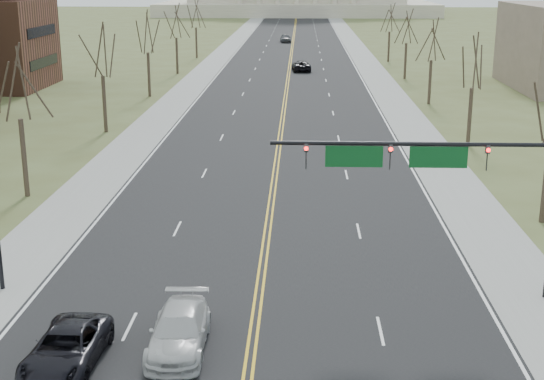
# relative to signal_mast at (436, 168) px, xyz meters

# --- Properties ---
(road) EXTENTS (20.00, 380.00, 0.01)m
(road) POSITION_rel_signal_mast_xyz_m (-7.45, 96.50, -5.76)
(road) COLOR black
(road) RESTS_ON ground
(sidewalk_left) EXTENTS (4.00, 380.00, 0.03)m
(sidewalk_left) POSITION_rel_signal_mast_xyz_m (-19.45, 96.50, -5.75)
(sidewalk_left) COLOR gray
(sidewalk_left) RESTS_ON ground
(sidewalk_right) EXTENTS (4.00, 380.00, 0.03)m
(sidewalk_right) POSITION_rel_signal_mast_xyz_m (4.55, 96.50, -5.75)
(sidewalk_right) COLOR gray
(sidewalk_right) RESTS_ON ground
(center_line) EXTENTS (0.42, 380.00, 0.01)m
(center_line) POSITION_rel_signal_mast_xyz_m (-7.45, 96.50, -5.75)
(center_line) COLOR gold
(center_line) RESTS_ON road
(edge_line_left) EXTENTS (0.15, 380.00, 0.01)m
(edge_line_left) POSITION_rel_signal_mast_xyz_m (-17.25, 96.50, -5.75)
(edge_line_left) COLOR silver
(edge_line_left) RESTS_ON road
(edge_line_right) EXTENTS (0.15, 380.00, 0.01)m
(edge_line_right) POSITION_rel_signal_mast_xyz_m (2.35, 96.50, -5.75)
(edge_line_right) COLOR silver
(edge_line_right) RESTS_ON road
(signal_mast) EXTENTS (12.12, 0.44, 7.20)m
(signal_mast) POSITION_rel_signal_mast_xyz_m (0.00, 0.00, 0.00)
(signal_mast) COLOR black
(signal_mast) RESTS_ON ground
(tree_l_0) EXTENTS (3.96, 3.96, 9.00)m
(tree_l_0) POSITION_rel_signal_mast_xyz_m (-22.95, 14.50, 1.18)
(tree_l_0) COLOR #33251E
(tree_l_0) RESTS_ON ground
(tree_r_1) EXTENTS (3.74, 3.74, 8.50)m
(tree_r_1) POSITION_rel_signal_mast_xyz_m (8.05, 30.50, 0.79)
(tree_r_1) COLOR #33251E
(tree_r_1) RESTS_ON ground
(tree_l_1) EXTENTS (3.96, 3.96, 9.00)m
(tree_l_1) POSITION_rel_signal_mast_xyz_m (-22.95, 34.50, 1.18)
(tree_l_1) COLOR #33251E
(tree_l_1) RESTS_ON ground
(tree_r_2) EXTENTS (3.74, 3.74, 8.50)m
(tree_r_2) POSITION_rel_signal_mast_xyz_m (8.05, 50.50, 0.79)
(tree_r_2) COLOR #33251E
(tree_r_2) RESTS_ON ground
(tree_l_2) EXTENTS (3.96, 3.96, 9.00)m
(tree_l_2) POSITION_rel_signal_mast_xyz_m (-22.95, 54.50, 1.18)
(tree_l_2) COLOR #33251E
(tree_l_2) RESTS_ON ground
(tree_r_3) EXTENTS (3.74, 3.74, 8.50)m
(tree_r_3) POSITION_rel_signal_mast_xyz_m (8.05, 70.50, 0.79)
(tree_r_3) COLOR #33251E
(tree_r_3) RESTS_ON ground
(tree_l_3) EXTENTS (3.96, 3.96, 9.00)m
(tree_l_3) POSITION_rel_signal_mast_xyz_m (-22.95, 74.50, 1.18)
(tree_l_3) COLOR #33251E
(tree_l_3) RESTS_ON ground
(tree_r_4) EXTENTS (3.74, 3.74, 8.50)m
(tree_r_4) POSITION_rel_signal_mast_xyz_m (8.05, 90.50, 0.79)
(tree_r_4) COLOR #33251E
(tree_r_4) RESTS_ON ground
(tree_l_4) EXTENTS (3.96, 3.96, 9.00)m
(tree_l_4) POSITION_rel_signal_mast_xyz_m (-22.95, 94.50, 1.18)
(tree_l_4) COLOR #33251E
(tree_l_4) RESTS_ON ground
(car_sb_outer_lead) EXTENTS (2.47, 5.10, 1.40)m
(car_sb_outer_lead) POSITION_rel_signal_mast_xyz_m (-13.98, -6.71, -5.05)
(car_sb_outer_lead) COLOR black
(car_sb_outer_lead) RESTS_ON road
(car_sb_inner_second) EXTENTS (2.16, 5.13, 1.48)m
(car_sb_inner_second) POSITION_rel_signal_mast_xyz_m (-10.14, -5.28, -5.01)
(car_sb_inner_second) COLOR #BBBBBB
(car_sb_inner_second) RESTS_ON road
(car_far_nb) EXTENTS (2.94, 5.55, 1.49)m
(car_far_nb) POSITION_rel_signal_mast_xyz_m (-5.71, 78.19, -5.01)
(car_far_nb) COLOR black
(car_far_nb) RESTS_ON road
(car_far_sb) EXTENTS (2.43, 5.06, 1.67)m
(car_far_sb) POSITION_rel_signal_mast_xyz_m (-8.93, 124.17, -4.92)
(car_far_sb) COLOR #47494E
(car_far_sb) RESTS_ON road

